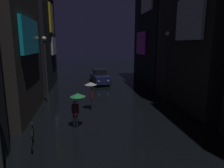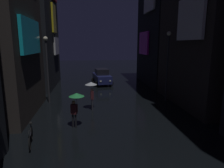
{
  "view_description": "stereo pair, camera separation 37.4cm",
  "coord_description": "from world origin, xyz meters",
  "px_view_note": "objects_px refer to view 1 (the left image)",
  "views": [
    {
      "loc": [
        -2.12,
        -1.91,
        4.92
      ],
      "look_at": [
        0.0,
        11.95,
        2.1
      ],
      "focal_mm": 32.0,
      "sensor_mm": 36.0,
      "label": 1
    },
    {
      "loc": [
        -1.75,
        -1.96,
        4.92
      ],
      "look_at": [
        0.0,
        11.95,
        2.1
      ],
      "focal_mm": 32.0,
      "sensor_mm": 36.0,
      "label": 2
    }
  ],
  "objects_px": {
    "pedestrian_foreground_left_green": "(77,101)",
    "streetlamp_right_far": "(166,59)",
    "car_distant": "(100,77)",
    "pedestrian_midstreet_centre_clear": "(91,88)",
    "streetlamp_left_far": "(46,62)",
    "bicycle_parked_at_storefront": "(32,138)"
  },
  "relations": [
    {
      "from": "bicycle_parked_at_storefront",
      "to": "streetlamp_right_far",
      "type": "distance_m",
      "value": 12.09
    },
    {
      "from": "pedestrian_midstreet_centre_clear",
      "to": "bicycle_parked_at_storefront",
      "type": "relative_size",
      "value": 1.18
    },
    {
      "from": "pedestrian_midstreet_centre_clear",
      "to": "streetlamp_left_far",
      "type": "distance_m",
      "value": 4.53
    },
    {
      "from": "streetlamp_right_far",
      "to": "pedestrian_midstreet_centre_clear",
      "type": "bearing_deg",
      "value": -167.44
    },
    {
      "from": "streetlamp_left_far",
      "to": "car_distant",
      "type": "bearing_deg",
      "value": 55.98
    },
    {
      "from": "car_distant",
      "to": "streetlamp_right_far",
      "type": "distance_m",
      "value": 10.0
    },
    {
      "from": "pedestrian_foreground_left_green",
      "to": "streetlamp_right_far",
      "type": "relative_size",
      "value": 0.36
    },
    {
      "from": "pedestrian_foreground_left_green",
      "to": "streetlamp_left_far",
      "type": "bearing_deg",
      "value": 114.95
    },
    {
      "from": "streetlamp_left_far",
      "to": "bicycle_parked_at_storefront",
      "type": "bearing_deg",
      "value": -86.9
    },
    {
      "from": "streetlamp_right_far",
      "to": "streetlamp_left_far",
      "type": "bearing_deg",
      "value": 175.63
    },
    {
      "from": "car_distant",
      "to": "streetlamp_right_far",
      "type": "bearing_deg",
      "value": -58.97
    },
    {
      "from": "bicycle_parked_at_storefront",
      "to": "car_distant",
      "type": "relative_size",
      "value": 0.42
    },
    {
      "from": "bicycle_parked_at_storefront",
      "to": "streetlamp_left_far",
      "type": "height_order",
      "value": "streetlamp_left_far"
    },
    {
      "from": "pedestrian_midstreet_centre_clear",
      "to": "car_distant",
      "type": "xyz_separation_m",
      "value": [
        1.51,
        9.68,
        -0.74
      ]
    },
    {
      "from": "car_distant",
      "to": "pedestrian_midstreet_centre_clear",
      "type": "bearing_deg",
      "value": -98.86
    },
    {
      "from": "pedestrian_foreground_left_green",
      "to": "streetlamp_right_far",
      "type": "xyz_separation_m",
      "value": [
        7.46,
        4.7,
        2.01
      ]
    },
    {
      "from": "bicycle_parked_at_storefront",
      "to": "streetlamp_left_far",
      "type": "distance_m",
      "value": 7.95
    },
    {
      "from": "pedestrian_foreground_left_green",
      "to": "pedestrian_midstreet_centre_clear",
      "type": "bearing_deg",
      "value": 73.06
    },
    {
      "from": "streetlamp_left_far",
      "to": "pedestrian_foreground_left_green",
      "type": "bearing_deg",
      "value": -65.05
    },
    {
      "from": "streetlamp_right_far",
      "to": "pedestrian_foreground_left_green",
      "type": "bearing_deg",
      "value": -147.76
    },
    {
      "from": "bicycle_parked_at_storefront",
      "to": "pedestrian_midstreet_centre_clear",
      "type": "bearing_deg",
      "value": 58.5
    },
    {
      "from": "pedestrian_midstreet_centre_clear",
      "to": "car_distant",
      "type": "height_order",
      "value": "pedestrian_midstreet_centre_clear"
    }
  ]
}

